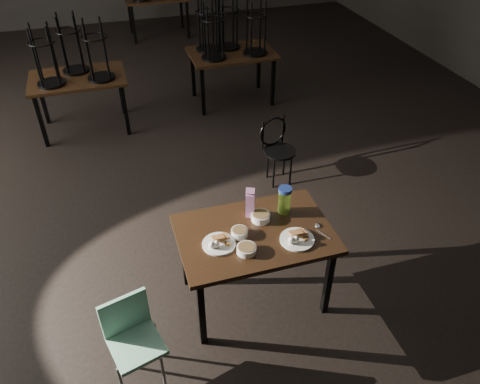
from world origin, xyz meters
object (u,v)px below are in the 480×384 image
object	(u,v)px
juice_carton	(250,203)
bentwood_chair	(277,145)
main_table	(255,240)
school_chair	(132,335)
water_bottle	(285,200)

from	to	relation	value
juice_carton	bentwood_chair	xyz separation A→B (m)	(0.77, 1.40, -0.43)
main_table	juice_carton	bearing A→B (deg)	82.94
main_table	bentwood_chair	world-z (taller)	bentwood_chair
juice_carton	school_chair	bearing A→B (deg)	-148.89
juice_carton	bentwood_chair	size ratio (longest dim) A/B	0.37
water_bottle	school_chair	distance (m)	1.53
main_table	school_chair	distance (m)	1.15
juice_carton	main_table	bearing A→B (deg)	-97.06
main_table	water_bottle	size ratio (longest dim) A/B	5.01
bentwood_chair	school_chair	xyz separation A→B (m)	(-1.83, -2.04, -0.00)
juice_carton	water_bottle	distance (m)	0.28
juice_carton	bentwood_chair	bearing A→B (deg)	61.06
bentwood_chair	school_chair	bearing A→B (deg)	-146.20
juice_carton	water_bottle	xyz separation A→B (m)	(0.28, -0.03, -0.01)
juice_carton	bentwood_chair	distance (m)	1.65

